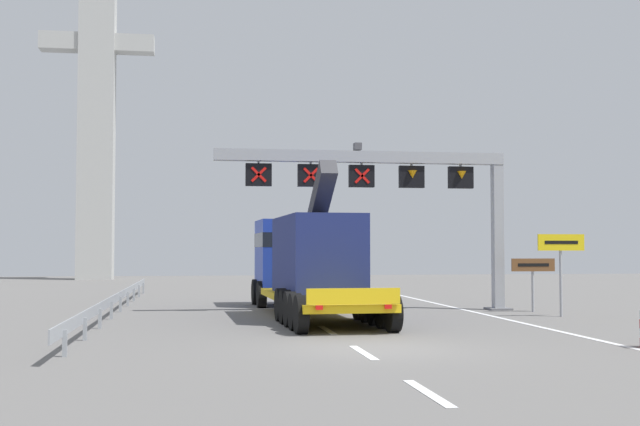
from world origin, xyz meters
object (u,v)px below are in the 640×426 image
(tourist_info_sign_brown, at_px, (533,271))
(heavy_haul_truck_yellow, at_px, (305,260))
(overhead_lane_gantry, at_px, (396,181))
(exit_sign_yellow, at_px, (561,253))
(bridge_pylon_distant, at_px, (97,84))

(tourist_info_sign_brown, bearing_deg, heavy_haul_truck_yellow, 175.67)
(heavy_haul_truck_yellow, height_order, tourist_info_sign_brown, heavy_haul_truck_yellow)
(overhead_lane_gantry, xyz_separation_m, exit_sign_yellow, (5.17, -3.50, -2.81))
(bridge_pylon_distant, bearing_deg, tourist_info_sign_brown, -60.55)
(bridge_pylon_distant, bearing_deg, overhead_lane_gantry, -66.18)
(overhead_lane_gantry, distance_m, heavy_haul_truck_yellow, 4.83)
(overhead_lane_gantry, relative_size, bridge_pylon_distant, 0.38)
(bridge_pylon_distant, bearing_deg, exit_sign_yellow, -61.91)
(heavy_haul_truck_yellow, relative_size, bridge_pylon_distant, 0.46)
(heavy_haul_truck_yellow, bearing_deg, overhead_lane_gantry, 8.52)
(overhead_lane_gantry, xyz_separation_m, bridge_pylon_distant, (-15.81, 35.82, 10.68))
(overhead_lane_gantry, distance_m, tourist_info_sign_brown, 6.30)
(exit_sign_yellow, relative_size, tourist_info_sign_brown, 1.44)
(overhead_lane_gantry, relative_size, exit_sign_yellow, 3.98)
(bridge_pylon_distant, bearing_deg, heavy_haul_truck_yellow, -71.54)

